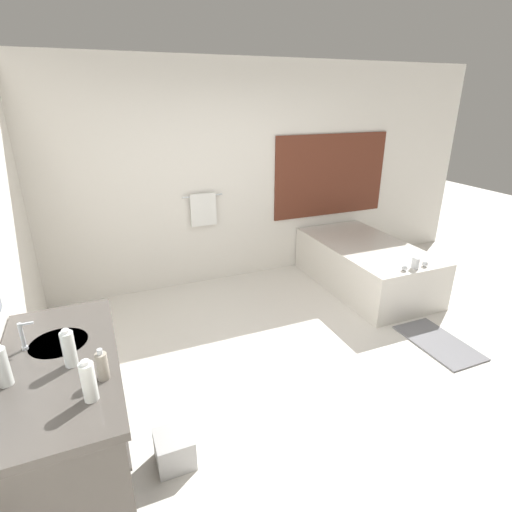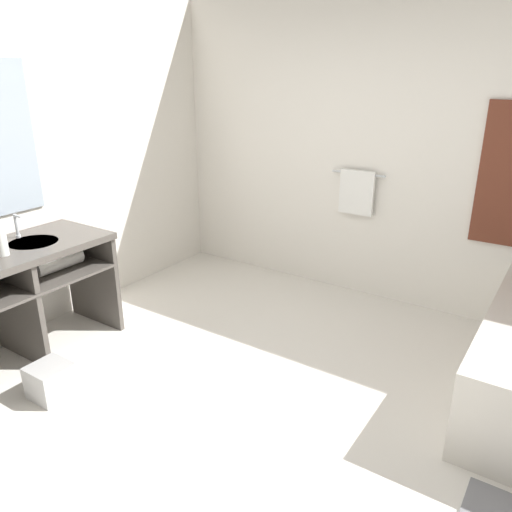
{
  "view_description": "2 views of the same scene",
  "coord_description": "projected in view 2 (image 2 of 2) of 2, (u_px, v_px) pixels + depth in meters",
  "views": [
    {
      "loc": [
        -1.53,
        -2.48,
        2.27
      ],
      "look_at": [
        -0.2,
        0.72,
        0.88
      ],
      "focal_mm": 28.0,
      "sensor_mm": 36.0,
      "label": 1
    },
    {
      "loc": [
        1.38,
        -2.02,
        2.03
      ],
      "look_at": [
        -0.31,
        0.53,
        0.88
      ],
      "focal_mm": 35.0,
      "sensor_mm": 36.0,
      "label": 2
    }
  ],
  "objects": [
    {
      "name": "ground_plane",
      "position": [
        251.0,
        428.0,
        3.0
      ],
      "size": [
        16.0,
        16.0,
        0.0
      ],
      "primitive_type": "plane",
      "color": "silver",
      "rests_on": "ground"
    },
    {
      "name": "sink_faucet",
      "position": [
        17.0,
        226.0,
        3.68
      ],
      "size": [
        0.09,
        0.04,
        0.18
      ],
      "color": "silver",
      "rests_on": "vanity_counter"
    },
    {
      "name": "wall_left_with_mirror",
      "position": [
        0.0,
        166.0,
        3.67
      ],
      "size": [
        0.08,
        7.4,
        2.7
      ],
      "color": "white",
      "rests_on": "ground_plane"
    },
    {
      "name": "vanity_counter",
      "position": [
        15.0,
        281.0,
        3.55
      ],
      "size": [
        0.66,
        1.4,
        0.85
      ],
      "color": "#4C4742",
      "rests_on": "ground_plane"
    },
    {
      "name": "water_bottle_2",
      "position": [
        1.0,
        240.0,
        3.32
      ],
      "size": [
        0.07,
        0.07,
        0.23
      ],
      "color": "silver",
      "rests_on": "vanity_counter"
    },
    {
      "name": "waste_bin",
      "position": [
        50.0,
        381.0,
        3.26
      ],
      "size": [
        0.24,
        0.24,
        0.23
      ],
      "color": "#B2B2B2",
      "rests_on": "ground_plane"
    },
    {
      "name": "wall_back_with_blinds",
      "position": [
        402.0,
        154.0,
        4.23
      ],
      "size": [
        7.4,
        0.13,
        2.7
      ],
      "color": "white",
      "rests_on": "ground_plane"
    }
  ]
}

